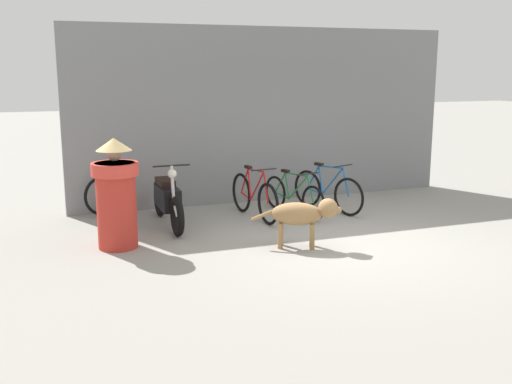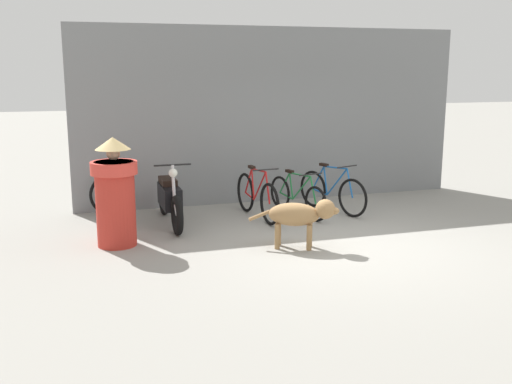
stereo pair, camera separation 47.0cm
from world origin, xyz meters
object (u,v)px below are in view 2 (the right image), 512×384
at_px(bicycle_1, 297,196).
at_px(stray_dog, 300,215).
at_px(motorcycle, 170,199).
at_px(person_in_robes, 115,193).
at_px(spare_tire_left, 109,194).
at_px(bicycle_2, 332,192).
at_px(bicycle_0, 257,197).

relative_size(bicycle_1, stray_dog, 1.37).
relative_size(bicycle_1, motorcycle, 0.83).
bearing_deg(motorcycle, bicycle_1, 89.59).
bearing_deg(motorcycle, stray_dog, 39.71).
bearing_deg(bicycle_1, person_in_robes, -87.12).
distance_m(bicycle_1, spare_tire_left, 3.31).
height_order(bicycle_2, stray_dog, bicycle_2).
distance_m(motorcycle, stray_dog, 2.44).
relative_size(bicycle_0, stray_dog, 1.42).
bearing_deg(bicycle_2, stray_dog, -55.37).
xyz_separation_m(motorcycle, stray_dog, (1.55, -1.88, 0.06)).
height_order(bicycle_1, motorcycle, motorcycle).
bearing_deg(person_in_robes, bicycle_0, 159.22).
xyz_separation_m(bicycle_0, motorcycle, (-1.49, 0.02, 0.05)).
relative_size(bicycle_0, bicycle_1, 1.03).
xyz_separation_m(bicycle_1, bicycle_2, (0.68, 0.03, 0.03)).
relative_size(motorcycle, spare_tire_left, 2.77).
xyz_separation_m(person_in_robes, spare_tire_left, (0.03, 2.01, -0.42)).
height_order(motorcycle, stray_dog, motorcycle).
relative_size(motorcycle, stray_dog, 1.65).
height_order(bicycle_0, bicycle_1, bicycle_0).
relative_size(bicycle_1, person_in_robes, 1.05).
distance_m(bicycle_2, spare_tire_left, 3.95).
relative_size(stray_dog, spare_tire_left, 1.68).
bearing_deg(bicycle_1, bicycle_2, 79.03).
xyz_separation_m(stray_dog, person_in_robes, (-2.48, 0.92, 0.29)).
distance_m(bicycle_0, bicycle_2, 1.41).
xyz_separation_m(bicycle_0, bicycle_2, (1.41, 0.03, -0.01)).
bearing_deg(stray_dog, person_in_robes, -174.98).
relative_size(bicycle_0, motorcycle, 0.86).
bearing_deg(motorcycle, person_in_robes, -43.98).
relative_size(bicycle_2, motorcycle, 0.80).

